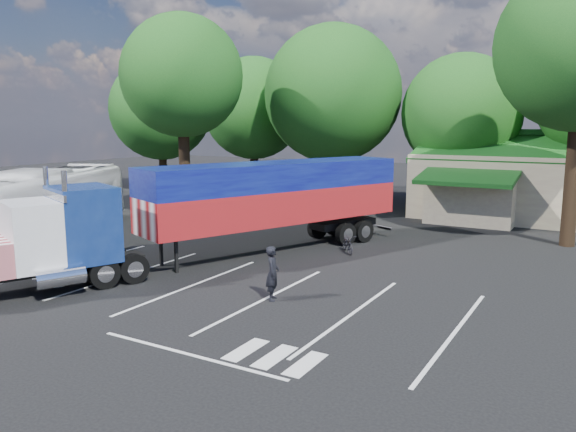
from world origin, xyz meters
The scene contains 11 objects.
ground centered at (0.00, 0.00, 0.00)m, with size 120.00×120.00×0.00m, color black.
tree_row_a centered at (-22.00, 16.50, 7.16)m, with size 9.00×9.00×11.68m.
tree_row_b centered at (-13.00, 17.80, 7.13)m, with size 8.40×8.40×11.35m.
tree_row_c centered at (-5.00, 16.20, 8.04)m, with size 10.00×10.00×13.05m.
tree_row_d centered at (4.00, 17.50, 6.58)m, with size 8.00×8.00×10.60m.
tree_near_left centered at (-10.50, 6.00, 8.81)m, with size 7.60×7.60×12.65m.
semi_truck centered at (-1.31, -2.15, 2.47)m, with size 10.31×20.24×4.37m.
woman centered at (3.47, -6.00, 0.93)m, with size 0.68×0.45×1.87m, color black.
bicycle centered at (2.79, 1.77, 0.43)m, with size 0.57×1.62×0.85m, color black.
tour_bus centered at (-12.28, -2.90, 1.82)m, with size 3.05×13.05×3.64m, color white.
silver_sedan centered at (10.61, 14.00, 0.65)m, with size 1.37×3.92×1.29m, color #929599.
Camera 1 is at (13.14, -21.66, 5.96)m, focal length 35.00 mm.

